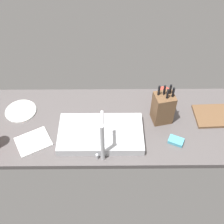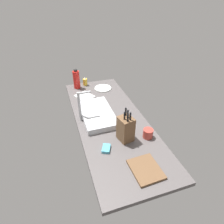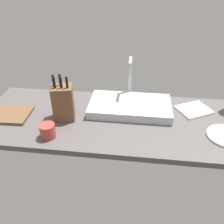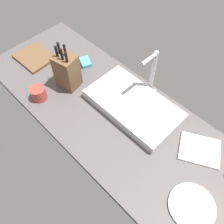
% 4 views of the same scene
% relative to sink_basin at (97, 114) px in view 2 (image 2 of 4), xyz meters
% --- Properties ---
extents(countertop_slab, '(1.71, 0.64, 0.04)m').
position_rel_sink_basin_xyz_m(countertop_slab, '(-0.08, -0.11, -0.04)').
color(countertop_slab, '#514C4C').
rests_on(countertop_slab, ground).
extents(sink_basin, '(0.52, 0.29, 0.05)m').
position_rel_sink_basin_xyz_m(sink_basin, '(0.00, 0.00, 0.00)').
color(sink_basin, '#B7BABF').
rests_on(sink_basin, countertop_slab).
extents(faucet, '(0.05, 0.12, 0.30)m').
position_rel_sink_basin_xyz_m(faucet, '(-0.01, 0.15, 0.14)').
color(faucet, '#B7BABF').
rests_on(faucet, countertop_slab).
extents(knife_block, '(0.14, 0.13, 0.28)m').
position_rel_sink_basin_xyz_m(knife_block, '(-0.39, -0.14, 0.08)').
color(knife_block, brown).
rests_on(knife_block, countertop_slab).
extents(cutting_board, '(0.24, 0.21, 0.02)m').
position_rel_sink_basin_xyz_m(cutting_board, '(-0.74, -0.16, -0.02)').
color(cutting_board, brown).
rests_on(cutting_board, countertop_slab).
extents(soap_bottle, '(0.05, 0.05, 0.11)m').
position_rel_sink_basin_xyz_m(soap_bottle, '(0.71, -0.03, 0.02)').
color(soap_bottle, gold).
rests_on(soap_bottle, countertop_slab).
extents(water_bottle, '(0.08, 0.08, 0.24)m').
position_rel_sink_basin_xyz_m(water_bottle, '(0.67, 0.08, 0.08)').
color(water_bottle, red).
rests_on(water_bottle, countertop_slab).
extents(dinner_plate, '(0.21, 0.21, 0.01)m').
position_rel_sink_basin_xyz_m(dinner_plate, '(0.54, -0.21, -0.02)').
color(dinner_plate, silver).
rests_on(dinner_plate, countertop_slab).
extents(dish_towel, '(0.25, 0.24, 0.01)m').
position_rel_sink_basin_xyz_m(dish_towel, '(0.41, 0.04, -0.02)').
color(dish_towel, white).
rests_on(dish_towel, countertop_slab).
extents(coffee_mug, '(0.08, 0.08, 0.08)m').
position_rel_sink_basin_xyz_m(coffee_mug, '(-0.43, -0.33, 0.01)').
color(coffee_mug, '#B23D33').
rests_on(coffee_mug, countertop_slab).
extents(dish_sponge, '(0.11, 0.09, 0.02)m').
position_rel_sink_basin_xyz_m(dish_sponge, '(-0.46, 0.05, -0.02)').
color(dish_sponge, '#4CA3BC').
rests_on(dish_sponge, countertop_slab).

